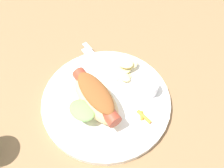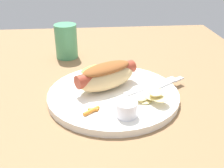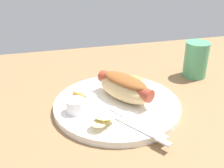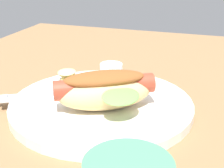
# 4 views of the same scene
# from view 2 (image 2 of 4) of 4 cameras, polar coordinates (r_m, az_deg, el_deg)

# --- Properties ---
(ground_plane) EXTENTS (1.20, 0.90, 0.02)m
(ground_plane) POSITION_cam_2_polar(r_m,az_deg,el_deg) (0.65, 0.75, -3.26)
(ground_plane) COLOR olive
(plate) EXTENTS (0.30, 0.30, 0.02)m
(plate) POSITION_cam_2_polar(r_m,az_deg,el_deg) (0.64, 0.27, -2.26)
(plate) COLOR white
(plate) RESTS_ON ground_plane
(hot_dog) EXTENTS (0.14, 0.16, 0.06)m
(hot_dog) POSITION_cam_2_polar(r_m,az_deg,el_deg) (0.64, -1.20, 1.84)
(hot_dog) COLOR #DBB77A
(hot_dog) RESTS_ON plate
(sauce_ramekin) EXTENTS (0.04, 0.04, 0.03)m
(sauce_ramekin) POSITION_cam_2_polar(r_m,az_deg,el_deg) (0.54, 3.03, -5.23)
(sauce_ramekin) COLOR white
(sauce_ramekin) RESTS_ON plate
(fork) EXTENTS (0.10, 0.14, 0.00)m
(fork) POSITION_cam_2_polar(r_m,az_deg,el_deg) (0.66, 9.96, -0.59)
(fork) COLOR silver
(fork) RESTS_ON plate
(knife) EXTENTS (0.09, 0.14, 0.00)m
(knife) POSITION_cam_2_polar(r_m,az_deg,el_deg) (0.66, 8.08, -0.36)
(knife) COLOR silver
(knife) RESTS_ON plate
(chips_pile) EXTENTS (0.07, 0.08, 0.03)m
(chips_pile) POSITION_cam_2_polar(r_m,az_deg,el_deg) (0.59, 8.25, -2.67)
(chips_pile) COLOR #DFCA7F
(chips_pile) RESTS_ON plate
(carrot_garnish) EXTENTS (0.03, 0.04, 0.01)m
(carrot_garnish) POSITION_cam_2_polar(r_m,az_deg,el_deg) (0.56, -4.22, -5.52)
(carrot_garnish) COLOR orange
(carrot_garnish) RESTS_ON plate
(drinking_cup) EXTENTS (0.07, 0.07, 0.10)m
(drinking_cup) POSITION_cam_2_polar(r_m,az_deg,el_deg) (0.87, -9.50, 8.77)
(drinking_cup) COLOR #4C9E6B
(drinking_cup) RESTS_ON ground_plane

